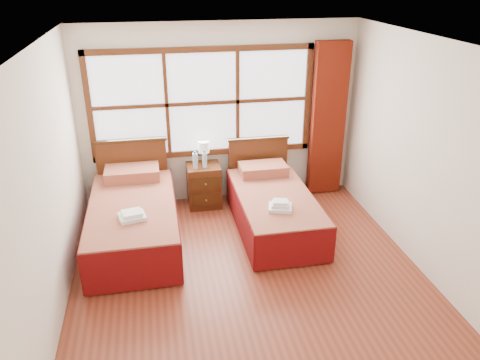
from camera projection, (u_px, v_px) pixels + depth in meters
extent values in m
plane|color=brown|center=(252.00, 283.00, 5.27)|extent=(4.50, 4.50, 0.00)
plane|color=white|center=(255.00, 46.00, 4.19)|extent=(4.50, 4.50, 0.00)
plane|color=silver|center=(220.00, 115.00, 6.74)|extent=(4.00, 0.00, 4.00)
plane|color=silver|center=(45.00, 194.00, 4.39)|extent=(0.00, 4.50, 4.50)
plane|color=silver|center=(433.00, 164.00, 5.08)|extent=(0.00, 4.50, 4.50)
cube|color=white|center=(202.00, 103.00, 6.59)|extent=(3.00, 0.02, 1.40)
cube|color=#4E2611|center=(204.00, 152.00, 6.88)|extent=(3.16, 0.06, 0.08)
cube|color=#4E2611|center=(201.00, 49.00, 6.26)|extent=(3.16, 0.06, 0.08)
cube|color=#4E2611|center=(89.00, 109.00, 6.31)|extent=(0.08, 0.06, 1.56)
cube|color=#4E2611|center=(307.00, 98.00, 6.84)|extent=(0.08, 0.06, 1.56)
cube|color=#4E2611|center=(167.00, 105.00, 6.49)|extent=(0.05, 0.05, 1.40)
cube|color=#4E2611|center=(238.00, 101.00, 6.66)|extent=(0.05, 0.05, 1.40)
cube|color=#4E2611|center=(203.00, 103.00, 6.57)|extent=(3.00, 0.05, 0.05)
cube|color=maroon|center=(328.00, 120.00, 6.95)|extent=(0.50, 0.16, 2.30)
cube|color=#3A210C|center=(135.00, 232.00, 6.00)|extent=(0.94, 1.88, 0.31)
cube|color=maroon|center=(133.00, 212.00, 5.88)|extent=(1.05, 2.09, 0.26)
cube|color=maroon|center=(91.00, 227.00, 5.85)|extent=(0.03, 2.09, 0.52)
cube|color=maroon|center=(176.00, 219.00, 6.03)|extent=(0.03, 2.09, 0.52)
cube|color=maroon|center=(133.00, 270.00, 5.02)|extent=(1.05, 0.03, 0.52)
cube|color=maroon|center=(132.00, 173.00, 6.47)|extent=(0.74, 0.43, 0.16)
cube|color=#4E2611|center=(133.00, 175.00, 6.75)|extent=(0.98, 0.06, 1.02)
cube|color=#3A210C|center=(130.00, 141.00, 6.53)|extent=(1.02, 0.08, 0.04)
cube|color=#3A210C|center=(274.00, 219.00, 6.32)|extent=(0.86, 1.71, 0.28)
cube|color=maroon|center=(275.00, 202.00, 6.21)|extent=(0.96, 1.90, 0.23)
cube|color=maroon|center=(239.00, 215.00, 6.19)|extent=(0.03, 1.90, 0.47)
cube|color=maroon|center=(308.00, 208.00, 6.35)|extent=(0.03, 1.90, 0.47)
cube|color=maroon|center=(295.00, 250.00, 5.43)|extent=(0.96, 0.03, 0.47)
cube|color=maroon|center=(263.00, 169.00, 6.75)|extent=(0.67, 0.39, 0.15)
cube|color=#4E2611|center=(258.00, 168.00, 7.09)|extent=(0.89, 0.06, 0.93)
cube|color=#3A210C|center=(258.00, 139.00, 6.89)|extent=(0.93, 0.08, 0.04)
cube|color=#4E2611|center=(204.00, 185.00, 6.88)|extent=(0.48, 0.42, 0.63)
cube|color=#3A210C|center=(206.00, 200.00, 6.73)|extent=(0.42, 0.02, 0.19)
cube|color=#3A210C|center=(205.00, 184.00, 6.63)|extent=(0.42, 0.02, 0.19)
sphere|color=#A98839|center=(206.00, 200.00, 6.72)|extent=(0.03, 0.03, 0.03)
sphere|color=#A98839|center=(206.00, 184.00, 6.61)|extent=(0.03, 0.03, 0.03)
cube|color=white|center=(132.00, 217.00, 5.47)|extent=(0.34, 0.32, 0.05)
cube|color=white|center=(132.00, 213.00, 5.45)|extent=(0.26, 0.24, 0.04)
cube|color=white|center=(280.00, 208.00, 5.78)|extent=(0.34, 0.31, 0.04)
cube|color=white|center=(280.00, 205.00, 5.77)|extent=(0.25, 0.24, 0.04)
cube|color=white|center=(280.00, 202.00, 5.75)|extent=(0.21, 0.19, 0.04)
cylinder|color=#C1853D|center=(204.00, 162.00, 6.86)|extent=(0.10, 0.10, 0.02)
cylinder|color=#C1853D|center=(204.00, 157.00, 6.83)|extent=(0.02, 0.02, 0.14)
cylinder|color=white|center=(204.00, 147.00, 6.76)|extent=(0.17, 0.17, 0.17)
cylinder|color=#ACCEDE|center=(195.00, 161.00, 6.61)|extent=(0.07, 0.07, 0.23)
cylinder|color=blue|center=(195.00, 152.00, 6.55)|extent=(0.03, 0.03, 0.03)
cylinder|color=#ACCEDE|center=(205.00, 160.00, 6.65)|extent=(0.07, 0.07, 0.22)
cylinder|color=blue|center=(204.00, 152.00, 6.60)|extent=(0.03, 0.03, 0.03)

